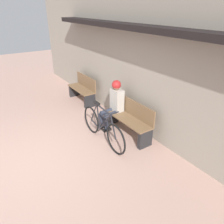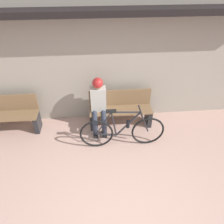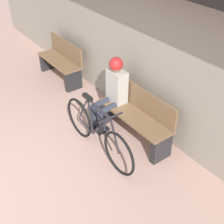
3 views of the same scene
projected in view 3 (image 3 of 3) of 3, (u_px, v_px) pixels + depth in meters
The scene contains 6 objects.
ground_plane at pixel (6, 186), 4.38m from camera, with size 24.00×24.00×0.00m, color tan.
storefront_wall at pixel (150, 32), 4.67m from camera, with size 12.00×0.56×3.20m.
park_bench_near at pixel (136, 117), 5.07m from camera, with size 1.43×0.42×0.85m.
bicycle at pixel (97, 132), 4.75m from camera, with size 1.76×0.40×0.93m.
person_seated at pixel (113, 88), 5.16m from camera, with size 0.34×0.60×1.26m.
park_bench_far at pixel (61, 63), 6.72m from camera, with size 1.24×0.42×0.85m.
Camera 3 is at (3.28, -0.58, 3.38)m, focal length 50.00 mm.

